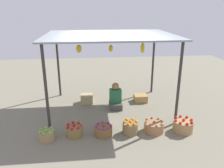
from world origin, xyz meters
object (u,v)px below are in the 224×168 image
(vendor_person, at_px, (115,98))
(basket_red_tomatoes, at_px, (183,126))
(wooden_crate_near_vendor, at_px, (87,99))
(basket_red_apples, at_px, (74,131))
(basket_purple_onions, at_px, (103,130))
(basket_green_apples, at_px, (47,135))
(basket_oranges, at_px, (130,127))
(basket_potatoes, at_px, (154,127))
(wooden_crate_stacked_rear, at_px, (140,98))

(vendor_person, height_order, basket_red_tomatoes, vendor_person)
(vendor_person, distance_m, wooden_crate_near_vendor, 0.97)
(basket_red_apples, relative_size, basket_red_tomatoes, 0.83)
(basket_purple_onions, relative_size, wooden_crate_near_vendor, 1.13)
(basket_purple_onions, bearing_deg, basket_red_tomatoes, -0.69)
(vendor_person, distance_m, basket_green_apples, 2.33)
(basket_red_apples, bearing_deg, basket_red_tomatoes, -1.58)
(wooden_crate_near_vendor, bearing_deg, basket_red_apples, -98.60)
(vendor_person, relative_size, basket_oranges, 2.12)
(basket_red_apples, xyz_separation_m, basket_oranges, (1.32, -0.03, 0.02))
(basket_red_apples, height_order, basket_potatoes, basket_red_apples)
(basket_oranges, xyz_separation_m, wooden_crate_stacked_rear, (0.67, 1.84, -0.04))
(basket_red_apples, distance_m, basket_potatoes, 1.90)
(basket_green_apples, relative_size, basket_potatoes, 0.77)
(wooden_crate_near_vendor, distance_m, wooden_crate_stacked_rear, 1.70)
(vendor_person, height_order, basket_potatoes, vendor_person)
(basket_red_tomatoes, bearing_deg, basket_red_apples, 178.42)
(basket_oranges, distance_m, wooden_crate_stacked_rear, 1.96)
(basket_purple_onions, xyz_separation_m, basket_red_tomatoes, (1.93, -0.02, 0.02))
(basket_green_apples, xyz_separation_m, basket_red_tomatoes, (3.21, 0.03, 0.03))
(basket_potatoes, bearing_deg, vendor_person, 118.24)
(basket_green_apples, xyz_separation_m, wooden_crate_near_vendor, (0.89, 1.98, 0.03))
(basket_green_apples, height_order, basket_red_tomatoes, basket_red_tomatoes)
(basket_potatoes, bearing_deg, wooden_crate_stacked_rear, 87.49)
(basket_oranges, distance_m, basket_red_tomatoes, 1.29)
(wooden_crate_near_vendor, bearing_deg, basket_red_tomatoes, -39.94)
(wooden_crate_near_vendor, bearing_deg, basket_potatoes, -49.25)
(basket_red_tomatoes, bearing_deg, basket_potatoes, 174.89)
(vendor_person, height_order, basket_oranges, vendor_person)
(vendor_person, bearing_deg, basket_oranges, -82.86)
(basket_green_apples, xyz_separation_m, basket_red_apples, (0.61, 0.11, 0.02))
(basket_green_apples, bearing_deg, wooden_crate_stacked_rear, 36.45)
(vendor_person, height_order, basket_green_apples, vendor_person)
(basket_purple_onions, distance_m, basket_potatoes, 1.23)
(basket_purple_onions, relative_size, basket_red_tomatoes, 0.88)
(vendor_person, bearing_deg, wooden_crate_stacked_rear, 24.51)
(basket_red_apples, relative_size, basket_purple_onions, 0.94)
(vendor_person, height_order, wooden_crate_stacked_rear, vendor_person)
(vendor_person, bearing_deg, basket_purple_onions, -107.36)
(basket_red_apples, distance_m, basket_purple_onions, 0.68)
(basket_potatoes, relative_size, wooden_crate_near_vendor, 1.29)
(basket_potatoes, bearing_deg, basket_red_tomatoes, -5.11)
(wooden_crate_stacked_rear, bearing_deg, basket_oranges, -109.86)
(basket_red_apples, relative_size, basket_potatoes, 0.83)
(basket_potatoes, bearing_deg, basket_green_apples, -177.79)
(basket_potatoes, distance_m, wooden_crate_stacked_rear, 1.82)
(basket_purple_onions, distance_m, wooden_crate_stacked_rear, 2.27)
(vendor_person, xyz_separation_m, basket_red_apples, (-1.13, -1.42, -0.17))
(wooden_crate_near_vendor, height_order, wooden_crate_stacked_rear, wooden_crate_near_vendor)
(wooden_crate_near_vendor, xyz_separation_m, wooden_crate_stacked_rear, (1.70, -0.06, -0.03))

